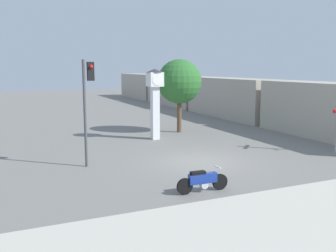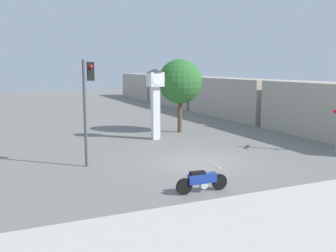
% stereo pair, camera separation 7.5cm
% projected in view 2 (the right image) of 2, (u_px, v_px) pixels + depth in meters
% --- Properties ---
extents(ground_plane, '(120.00, 120.00, 0.00)m').
position_uv_depth(ground_plane, '(200.00, 162.00, 17.31)').
color(ground_plane, slate).
extents(sidewalk_strip, '(36.00, 6.00, 0.10)m').
position_uv_depth(sidewalk_strip, '(336.00, 225.00, 10.25)').
color(sidewalk_strip, '#BCB7A8').
rests_on(sidewalk_strip, ground_plane).
extents(motorcycle, '(1.96, 0.42, 0.86)m').
position_uv_depth(motorcycle, '(202.00, 181.00, 13.02)').
color(motorcycle, black).
rests_on(motorcycle, ground_plane).
extents(clock_tower, '(1.01, 1.01, 4.24)m').
position_uv_depth(clock_tower, '(155.00, 93.00, 22.35)').
color(clock_tower, white).
rests_on(clock_tower, ground_plane).
extents(freight_train, '(2.80, 44.94, 3.40)m').
position_uv_depth(freight_train, '(200.00, 94.00, 37.96)').
color(freight_train, '#ADA393').
rests_on(freight_train, ground_plane).
extents(traffic_light, '(0.50, 0.35, 4.65)m').
position_uv_depth(traffic_light, '(88.00, 94.00, 16.06)').
color(traffic_light, '#47474C').
rests_on(traffic_light, ground_plane).
extents(street_tree, '(2.93, 2.93, 4.87)m').
position_uv_depth(street_tree, '(180.00, 82.00, 24.72)').
color(street_tree, brown).
rests_on(street_tree, ground_plane).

